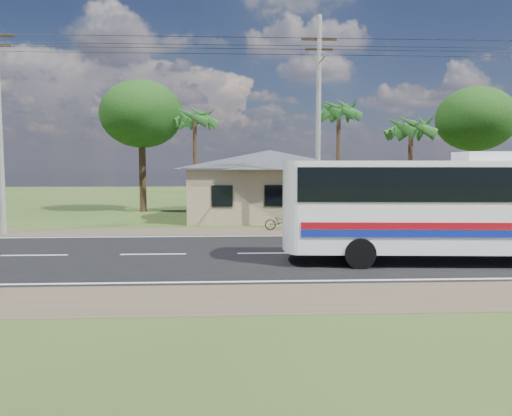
{
  "coord_description": "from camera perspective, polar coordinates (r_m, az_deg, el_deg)",
  "views": [
    {
      "loc": [
        -1.49,
        -19.17,
        3.48
      ],
      "look_at": [
        -0.48,
        1.0,
        1.71
      ],
      "focal_mm": 35.0,
      "sensor_mm": 36.0,
      "label": 1
    }
  ],
  "objects": [
    {
      "name": "ground",
      "position": [
        19.54,
        1.56,
        -5.25
      ],
      "size": [
        120.0,
        120.0,
        0.0
      ],
      "primitive_type": "plane",
      "color": "#2A4318",
      "rests_on": "ground"
    },
    {
      "name": "road",
      "position": [
        19.54,
        1.56,
        -5.22
      ],
      "size": [
        120.0,
        16.0,
        0.03
      ],
      "color": "black",
      "rests_on": "ground"
    },
    {
      "name": "house",
      "position": [
        32.28,
        1.56,
        3.52
      ],
      "size": [
        12.4,
        10.0,
        5.0
      ],
      "color": "tan",
      "rests_on": "ground"
    },
    {
      "name": "waiting_shed",
      "position": [
        31.25,
        24.8,
        3.17
      ],
      "size": [
        5.2,
        4.48,
        3.35
      ],
      "color": "#362113",
      "rests_on": "ground"
    },
    {
      "name": "concrete_barrier",
      "position": [
        28.37,
        25.55,
        -1.61
      ],
      "size": [
        7.0,
        0.3,
        0.9
      ],
      "primitive_type": "cube",
      "color": "#9E9E99",
      "rests_on": "ground"
    },
    {
      "name": "utility_poles",
      "position": [
        26.1,
        6.41,
        10.01
      ],
      "size": [
        32.8,
        2.22,
        11.0
      ],
      "color": "#9E9E99",
      "rests_on": "ground"
    },
    {
      "name": "palm_near",
      "position": [
        32.19,
        17.31,
        8.76
      ],
      "size": [
        2.8,
        2.8,
        6.7
      ],
      "color": "#47301E",
      "rests_on": "ground"
    },
    {
      "name": "palm_mid",
      "position": [
        35.66,
        9.44,
        10.86
      ],
      "size": [
        2.8,
        2.8,
        8.2
      ],
      "color": "#47301E",
      "rests_on": "ground"
    },
    {
      "name": "palm_far",
      "position": [
        35.41,
        -7.03,
        10.15
      ],
      "size": [
        2.8,
        2.8,
        7.7
      ],
      "color": "#47301E",
      "rests_on": "ground"
    },
    {
      "name": "tree_behind_house",
      "position": [
        37.91,
        -12.96,
        10.38
      ],
      "size": [
        6.0,
        6.0,
        9.61
      ],
      "color": "#47301E",
      "rests_on": "ground"
    },
    {
      "name": "tree_behind_shed",
      "position": [
        39.41,
        23.82,
        9.25
      ],
      "size": [
        5.6,
        5.6,
        9.02
      ],
      "color": "#47301E",
      "rests_on": "ground"
    },
    {
      "name": "coach_bus",
      "position": [
        19.16,
        23.6,
        0.87
      ],
      "size": [
        12.75,
        3.57,
        3.91
      ],
      "rotation": [
        0.0,
        0.0,
        -0.07
      ],
      "color": "white",
      "rests_on": "ground"
    },
    {
      "name": "motorcycle",
      "position": [
        26.4,
        2.89,
        -1.58
      ],
      "size": [
        1.79,
        0.8,
        0.91
      ],
      "primitive_type": "imported",
      "rotation": [
        0.0,
        0.0,
        1.46
      ],
      "color": "black",
      "rests_on": "ground"
    }
  ]
}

